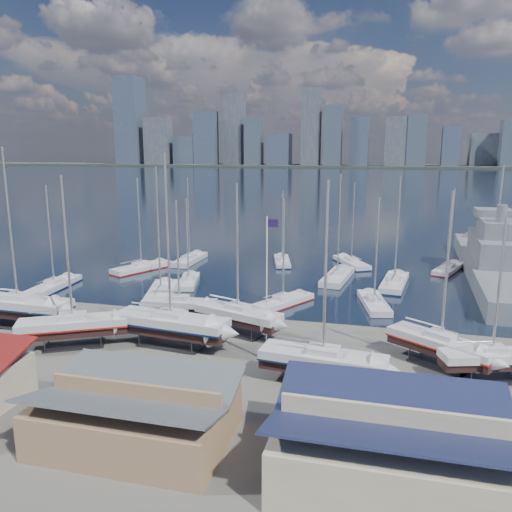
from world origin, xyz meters
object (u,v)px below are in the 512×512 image
(naval_ship_east, at_px, (493,265))
(flagpole, at_px, (268,272))
(car_a, at_px, (123,373))
(sailboat_cradle_0, at_px, (18,306))

(naval_ship_east, relative_size, flagpole, 3.81)
(flagpole, bearing_deg, naval_ship_east, 52.39)
(flagpole, bearing_deg, car_a, -131.71)
(naval_ship_east, distance_m, flagpole, 44.65)
(sailboat_cradle_0, height_order, naval_ship_east, sailboat_cradle_0)
(car_a, relative_size, flagpole, 0.37)
(sailboat_cradle_0, relative_size, flagpole, 1.50)
(sailboat_cradle_0, relative_size, naval_ship_east, 0.39)
(car_a, bearing_deg, flagpole, 63.93)
(sailboat_cradle_0, xyz_separation_m, flagpole, (27.30, 1.45, 5.12))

